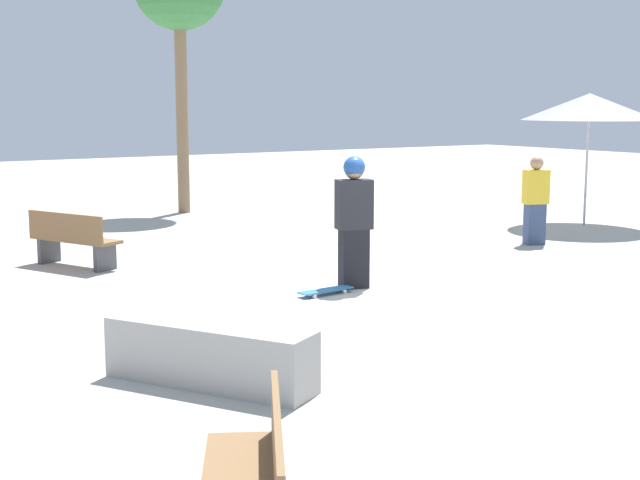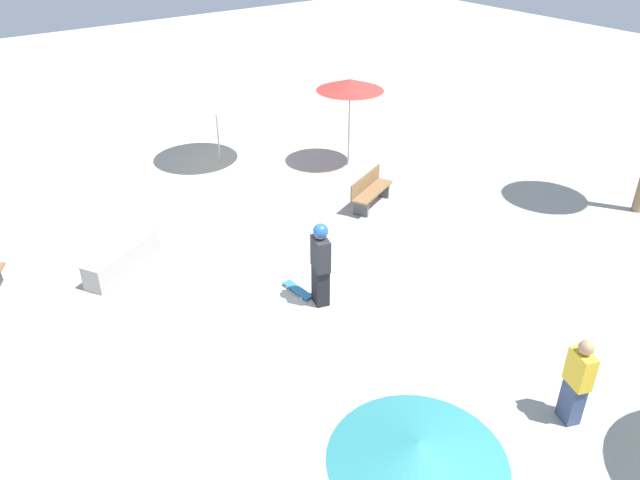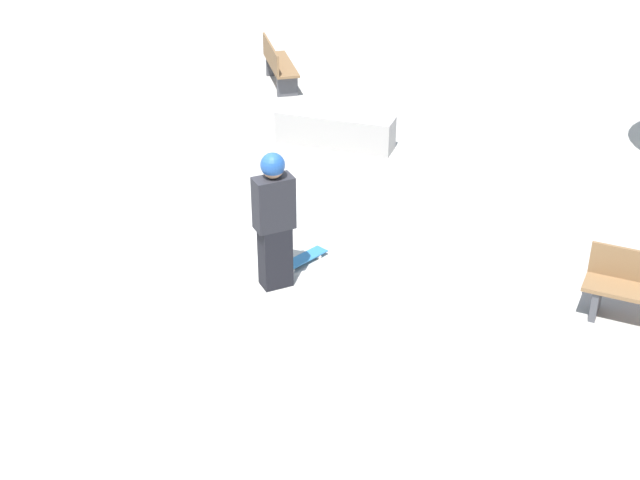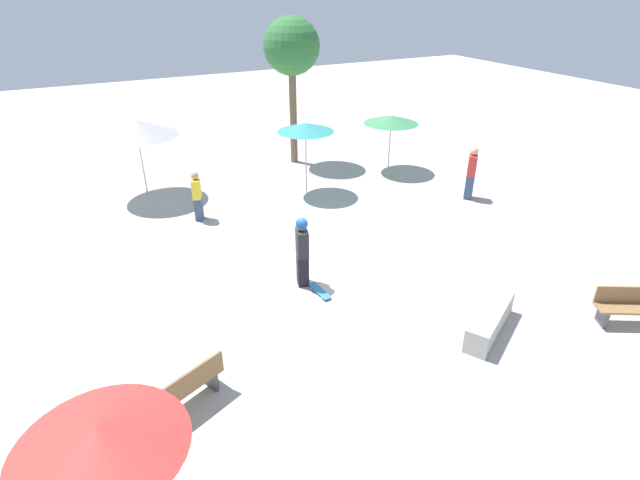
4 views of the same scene
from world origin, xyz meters
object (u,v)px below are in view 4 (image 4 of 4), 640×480
at_px(shade_umbrella_grey, 136,128).
at_px(shade_umbrella_red, 98,438).
at_px(palm_tree_left, 292,48).
at_px(bench_near, 633,307).
at_px(shade_umbrella_teal, 306,127).
at_px(shade_umbrella_green, 391,120).
at_px(concrete_ledge, 490,320).
at_px(skater_main, 302,249).
at_px(bystander_far, 197,196).
at_px(bench_far, 183,390).
at_px(skateboard, 320,291).
at_px(bystander_watching, 471,173).

distance_m(shade_umbrella_grey, shade_umbrella_red, 12.86).
bearing_deg(palm_tree_left, bench_near, -81.17).
height_order(shade_umbrella_grey, palm_tree_left, palm_tree_left).
distance_m(shade_umbrella_teal, shade_umbrella_red, 12.83).
distance_m(shade_umbrella_grey, shade_umbrella_green, 9.08).
bearing_deg(shade_umbrella_grey, concrete_ledge, -64.82).
distance_m(bench_near, shade_umbrella_green, 10.76).
distance_m(skater_main, palm_tree_left, 9.89).
bearing_deg(palm_tree_left, shade_umbrella_red, -121.70).
xyz_separation_m(concrete_ledge, bystander_far, (-4.05, 8.37, 0.50)).
xyz_separation_m(bench_far, bystander_far, (2.29, 7.57, 0.35)).
bearing_deg(shade_umbrella_green, shade_umbrella_red, -135.64).
xyz_separation_m(skateboard, shade_umbrella_green, (6.33, 6.48, 1.95)).
bearing_deg(concrete_ledge, bystander_watching, 51.55).
xyz_separation_m(shade_umbrella_grey, shade_umbrella_red, (-2.38, -12.64, 0.01)).
height_order(shade_umbrella_grey, shade_umbrella_red, shade_umbrella_grey).
height_order(bench_far, palm_tree_left, palm_tree_left).
distance_m(skateboard, shade_umbrella_grey, 8.78).
relative_size(skateboard, shade_umbrella_red, 0.31).
height_order(skateboard, concrete_ledge, concrete_ledge).
bearing_deg(bench_far, concrete_ledge, -30.87).
xyz_separation_m(shade_umbrella_grey, shade_umbrella_teal, (5.07, -2.19, -0.09)).
bearing_deg(palm_tree_left, bystander_far, -143.31).
height_order(shade_umbrella_grey, shade_umbrella_green, shade_umbrella_grey).
relative_size(bystander_watching, bystander_far, 1.15).
relative_size(bench_near, shade_umbrella_red, 0.62).
height_order(skateboard, shade_umbrella_grey, shade_umbrella_grey).
bearing_deg(shade_umbrella_teal, concrete_ledge, -89.31).
bearing_deg(skater_main, skateboard, 33.41).
bearing_deg(bench_near, concrete_ledge, 7.08).
distance_m(skater_main, concrete_ledge, 4.52).
height_order(bench_near, bystander_watching, bystander_watching).
bearing_deg(bench_far, shade_umbrella_grey, 59.77).
xyz_separation_m(shade_umbrella_teal, shade_umbrella_red, (-7.45, -10.45, 0.09)).
bearing_deg(shade_umbrella_green, bench_far, -139.47).
bearing_deg(shade_umbrella_grey, shade_umbrella_teal, -23.35).
distance_m(bench_far, bystander_far, 7.92).
relative_size(shade_umbrella_green, bystander_watching, 1.20).
height_order(skater_main, palm_tree_left, palm_tree_left).
distance_m(skater_main, bench_near, 7.42).
bearing_deg(bystander_watching, bench_near, -150.04).
bearing_deg(shade_umbrella_red, shade_umbrella_teal, 54.52).
distance_m(shade_umbrella_red, palm_tree_left, 16.21).
distance_m(skateboard, palm_tree_left, 10.66).
height_order(shade_umbrella_red, bystander_watching, shade_umbrella_red).
bearing_deg(bench_far, palm_tree_left, 33.55).
distance_m(bench_far, shade_umbrella_grey, 10.46).
relative_size(shade_umbrella_red, palm_tree_left, 0.47).
distance_m(concrete_ledge, shade_umbrella_red, 8.02).
distance_m(bench_near, shade_umbrella_red, 10.71).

